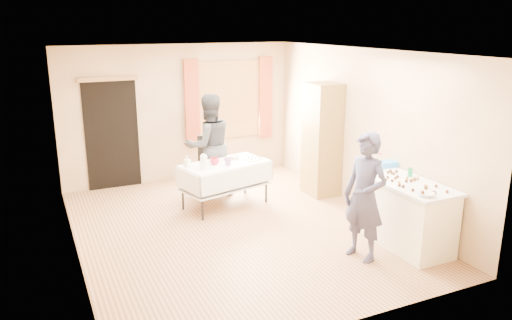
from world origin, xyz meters
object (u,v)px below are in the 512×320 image
party_table (225,180)px  chair (213,174)px  counter (404,213)px  girl (365,197)px  cabinet (322,140)px  woman (209,146)px

party_table → chair: 0.89m
counter → girl: size_ratio=0.87×
chair → girl: girl is taller
counter → girl: bearing=-172.2°
cabinet → chair: size_ratio=1.95×
party_table → girl: size_ratio=0.95×
party_table → woman: woman is taller
cabinet → girl: size_ratio=1.18×
counter → party_table: counter is taller
counter → chair: bearing=115.6°
party_table → woman: size_ratio=0.88×
cabinet → chair: bearing=149.4°
cabinet → counter: bearing=-92.5°
woman → girl: bearing=105.3°
chair → girl: bearing=-87.6°
chair → woman: bearing=-134.7°
party_table → woman: 0.80m
counter → girl: girl is taller
cabinet → woman: bearing=157.1°
girl → woman: size_ratio=0.93×
cabinet → party_table: 1.87m
chair → woman: (-0.15, -0.22, 0.60)m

